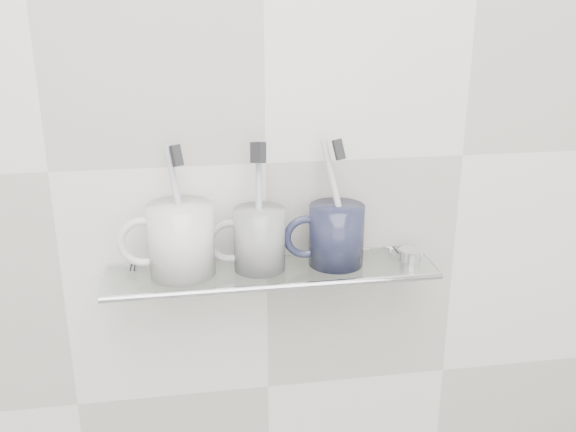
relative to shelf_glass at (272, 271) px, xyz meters
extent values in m
plane|color=silver|center=(0.00, 0.06, 0.15)|extent=(2.50, 0.00, 2.50)
cube|color=silver|center=(0.00, 0.00, 0.00)|extent=(0.50, 0.12, 0.01)
cylinder|color=silver|center=(0.00, -0.06, 0.00)|extent=(0.50, 0.01, 0.01)
cylinder|color=silver|center=(-0.21, 0.05, -0.01)|extent=(0.02, 0.03, 0.02)
cylinder|color=silver|center=(0.21, 0.05, -0.01)|extent=(0.02, 0.03, 0.02)
cylinder|color=white|center=(-0.13, 0.00, 0.06)|extent=(0.11, 0.11, 0.11)
torus|color=white|center=(-0.19, 0.00, 0.06)|extent=(0.08, 0.01, 0.08)
cylinder|color=#AFB4CE|center=(-0.13, 0.00, 0.10)|extent=(0.04, 0.06, 0.19)
cube|color=#232427|center=(-0.13, 0.00, 0.19)|extent=(0.02, 0.03, 0.04)
cylinder|color=silver|center=(-0.02, 0.00, 0.05)|extent=(0.08, 0.08, 0.10)
torus|color=silver|center=(-0.06, 0.00, 0.05)|extent=(0.07, 0.01, 0.07)
cylinder|color=#9BA4AE|center=(-0.02, 0.00, 0.10)|extent=(0.02, 0.06, 0.19)
cube|color=#232427|center=(-0.02, 0.00, 0.19)|extent=(0.02, 0.03, 0.04)
cylinder|color=black|center=(0.10, 0.00, 0.05)|extent=(0.11, 0.11, 0.09)
torus|color=black|center=(0.05, 0.00, 0.05)|extent=(0.07, 0.01, 0.07)
cylinder|color=beige|center=(0.10, 0.00, 0.10)|extent=(0.05, 0.06, 0.18)
cube|color=#232427|center=(0.10, 0.00, 0.19)|extent=(0.02, 0.03, 0.04)
cylinder|color=silver|center=(0.22, 0.00, 0.01)|extent=(0.04, 0.04, 0.02)
camera|label=1|loc=(-0.12, -0.89, 0.40)|focal=40.00mm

